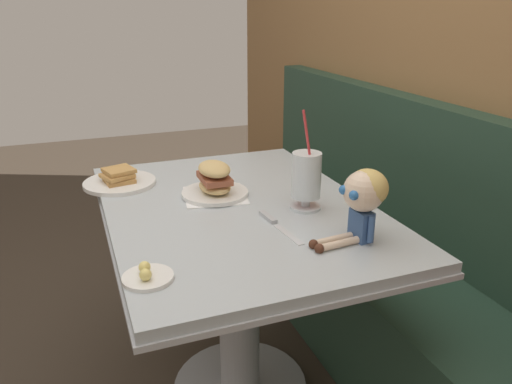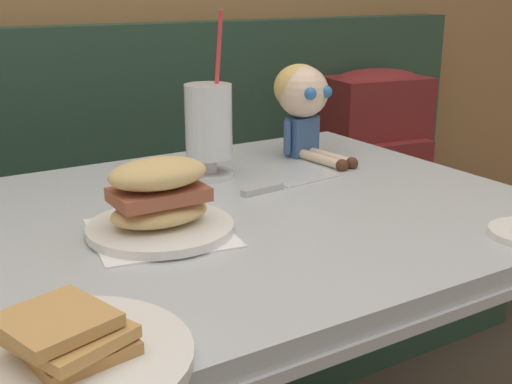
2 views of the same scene
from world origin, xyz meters
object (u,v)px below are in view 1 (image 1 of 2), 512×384
(toast_plate, at_px, (119,181))
(milkshake_glass, at_px, (306,177))
(butter_saucer, at_px, (147,276))
(seated_doll, at_px, (363,195))
(butter_knife, at_px, (273,222))
(sandwich_plate, at_px, (215,183))

(toast_plate, bearing_deg, milkshake_glass, 50.21)
(butter_saucer, height_order, seated_doll, seated_doll)
(milkshake_glass, bearing_deg, butter_saucer, -64.20)
(toast_plate, bearing_deg, butter_knife, 37.43)
(milkshake_glass, bearing_deg, toast_plate, -129.79)
(toast_plate, xyz_separation_m, butter_knife, (0.50, 0.38, -0.01))
(toast_plate, xyz_separation_m, seated_doll, (0.68, 0.56, 0.11))
(toast_plate, bearing_deg, sandwich_plate, 51.79)
(sandwich_plate, distance_m, butter_saucer, 0.55)
(toast_plate, bearing_deg, seated_doll, 39.44)
(butter_knife, bearing_deg, butter_saucer, -64.36)
(toast_plate, distance_m, milkshake_glass, 0.68)
(butter_knife, bearing_deg, toast_plate, -142.57)
(toast_plate, distance_m, butter_saucer, 0.69)
(butter_saucer, xyz_separation_m, butter_knife, (-0.19, 0.40, -0.00))
(milkshake_glass, height_order, sandwich_plate, milkshake_glass)
(toast_plate, relative_size, butter_saucer, 2.08)
(sandwich_plate, bearing_deg, seated_doll, 31.09)
(milkshake_glass, relative_size, sandwich_plate, 1.37)
(sandwich_plate, relative_size, butter_saucer, 1.92)
(seated_doll, bearing_deg, sandwich_plate, -148.91)
(milkshake_glass, bearing_deg, butter_knife, -63.73)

